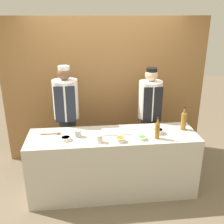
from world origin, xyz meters
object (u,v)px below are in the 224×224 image
(sauce_bowl_green, at_px, (142,138))
(sauce_bowl_yellow, at_px, (158,131))
(chef_right, at_px, (149,116))
(cup_cream, at_px, (99,139))
(sauce_bowl_red, at_px, (66,138))
(cutting_board, at_px, (115,132))
(wooden_spoon, at_px, (54,133))
(bottle_amber, at_px, (157,130))
(chef_left, at_px, (67,118))
(sauce_bowl_orange, at_px, (120,139))
(cup_steel, at_px, (78,133))
(bottle_vinegar, at_px, (184,121))

(sauce_bowl_green, height_order, sauce_bowl_yellow, sauce_bowl_yellow)
(chef_right, bearing_deg, cup_cream, -137.02)
(sauce_bowl_red, relative_size, sauce_bowl_yellow, 0.92)
(chef_right, bearing_deg, cutting_board, -139.51)
(wooden_spoon, bearing_deg, bottle_amber, -11.59)
(chef_left, bearing_deg, sauce_bowl_orange, -48.36)
(bottle_amber, bearing_deg, wooden_spoon, 168.41)
(cup_cream, relative_size, chef_left, 0.06)
(sauce_bowl_yellow, bearing_deg, cup_cream, -167.65)
(cup_steel, height_order, wooden_spoon, cup_steel)
(cup_cream, bearing_deg, chef_left, 119.82)
(sauce_bowl_yellow, bearing_deg, sauce_bowl_green, -148.24)
(wooden_spoon, bearing_deg, bottle_vinegar, -1.30)
(sauce_bowl_green, distance_m, chef_right, 0.82)
(sauce_bowl_yellow, relative_size, chef_left, 0.08)
(sauce_bowl_red, distance_m, cup_steel, 0.18)
(sauce_bowl_orange, bearing_deg, bottle_vinegar, 16.72)
(bottle_amber, distance_m, cup_steel, 1.04)
(sauce_bowl_green, xyz_separation_m, cup_steel, (-0.83, 0.18, 0.02))
(cup_cream, relative_size, chef_right, 0.06)
(sauce_bowl_red, height_order, chef_right, chef_right)
(sauce_bowl_green, bearing_deg, sauce_bowl_orange, -173.06)
(bottle_vinegar, relative_size, wooden_spoon, 1.24)
(sauce_bowl_orange, distance_m, bottle_amber, 0.50)
(bottle_amber, distance_m, wooden_spoon, 1.38)
(sauce_bowl_yellow, xyz_separation_m, wooden_spoon, (-1.41, 0.12, -0.02))
(sauce_bowl_red, relative_size, cutting_board, 0.35)
(sauce_bowl_yellow, distance_m, cup_steel, 1.09)
(sauce_bowl_green, bearing_deg, cutting_board, 142.10)
(sauce_bowl_green, bearing_deg, bottle_vinegar, 20.87)
(sauce_bowl_green, xyz_separation_m, cutting_board, (-0.32, 0.25, -0.01))
(sauce_bowl_red, bearing_deg, sauce_bowl_orange, -10.11)
(sauce_bowl_green, bearing_deg, sauce_bowl_yellow, 31.76)
(chef_left, bearing_deg, sauce_bowl_red, -88.45)
(sauce_bowl_orange, height_order, bottle_amber, bottle_amber)
(sauce_bowl_green, relative_size, cup_cream, 1.11)
(wooden_spoon, bearing_deg, cup_steel, -18.24)
(sauce_bowl_yellow, distance_m, bottle_vinegar, 0.40)
(sauce_bowl_green, height_order, wooden_spoon, sauce_bowl_green)
(sauce_bowl_green, height_order, sauce_bowl_orange, sauce_bowl_orange)
(sauce_bowl_orange, bearing_deg, chef_left, 131.64)
(sauce_bowl_orange, xyz_separation_m, wooden_spoon, (-0.86, 0.32, -0.02))
(bottle_vinegar, xyz_separation_m, cup_steel, (-1.47, -0.07, -0.09))
(bottle_vinegar, relative_size, chef_left, 0.19)
(cup_steel, relative_size, chef_left, 0.05)
(bottle_amber, bearing_deg, sauce_bowl_green, -177.80)
(sauce_bowl_red, height_order, cutting_board, sauce_bowl_red)
(cutting_board, relative_size, bottle_amber, 1.25)
(bottle_vinegar, distance_m, bottle_amber, 0.50)
(bottle_amber, bearing_deg, sauce_bowl_yellow, 68.03)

